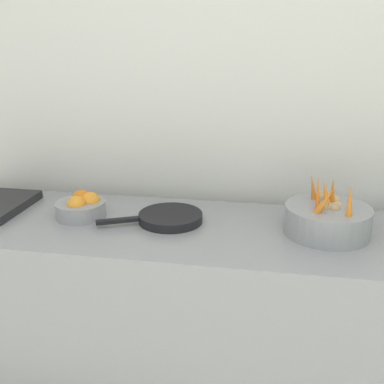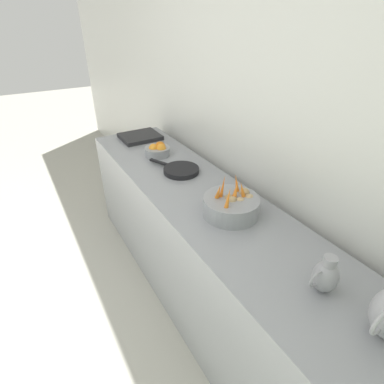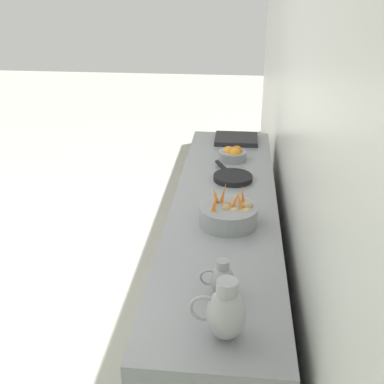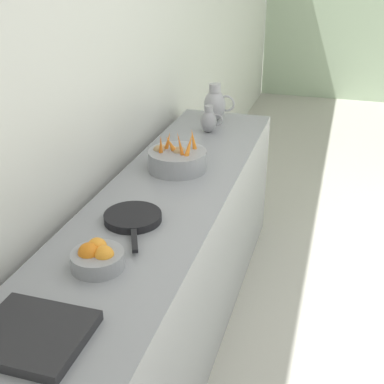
% 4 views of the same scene
% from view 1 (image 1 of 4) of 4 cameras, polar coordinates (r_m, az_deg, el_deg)
% --- Properties ---
extents(prep_counter, '(0.62, 2.70, 0.88)m').
position_cam_1_polar(prep_counter, '(1.96, 7.21, -16.81)').
color(prep_counter, gray).
rests_on(prep_counter, ground_plane).
extents(vegetable_colander, '(0.32, 0.32, 0.23)m').
position_cam_1_polar(vegetable_colander, '(1.76, 16.71, -3.22)').
color(vegetable_colander, gray).
rests_on(vegetable_colander, prep_counter).
extents(orange_bowl, '(0.20, 0.20, 0.10)m').
position_cam_1_polar(orange_bowl, '(1.90, -13.77, -1.80)').
color(orange_bowl, gray).
rests_on(orange_bowl, prep_counter).
extents(skillet_on_counter, '(0.26, 0.40, 0.03)m').
position_cam_1_polar(skillet_on_counter, '(1.81, -2.90, -3.22)').
color(skillet_on_counter, black).
rests_on(skillet_on_counter, prep_counter).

